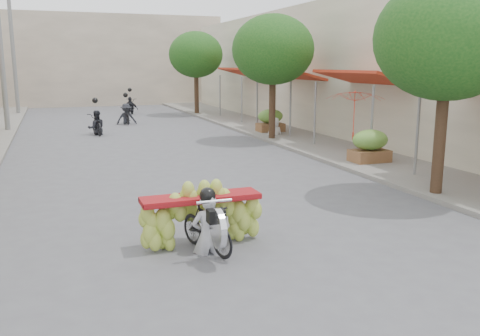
# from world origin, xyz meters

# --- Properties ---
(ground) EXTENTS (120.00, 120.00, 0.00)m
(ground) POSITION_xyz_m (0.00, 0.00, 0.00)
(ground) COLOR #55555A
(ground) RESTS_ON ground
(sidewalk_right) EXTENTS (4.00, 60.00, 0.12)m
(sidewalk_right) POSITION_xyz_m (7.00, 15.00, 0.06)
(sidewalk_right) COLOR slate
(sidewalk_right) RESTS_ON ground
(shophouse_row_right) EXTENTS (9.77, 40.00, 6.00)m
(shophouse_row_right) POSITION_xyz_m (11.99, 14.00, 3.00)
(shophouse_row_right) COLOR beige
(shophouse_row_right) RESTS_ON ground
(far_building) EXTENTS (20.00, 6.00, 7.00)m
(far_building) POSITION_xyz_m (0.00, 38.00, 3.50)
(far_building) COLOR #BAA893
(far_building) RESTS_ON ground
(utility_pole_far) EXTENTS (0.60, 0.24, 8.00)m
(utility_pole_far) POSITION_xyz_m (-5.40, 21.00, 4.03)
(utility_pole_far) COLOR slate
(utility_pole_far) RESTS_ON ground
(utility_pole_back) EXTENTS (0.60, 0.24, 8.00)m
(utility_pole_back) POSITION_xyz_m (-5.40, 30.00, 4.03)
(utility_pole_back) COLOR slate
(utility_pole_back) RESTS_ON ground
(street_tree_near) EXTENTS (3.40, 3.40, 5.25)m
(street_tree_near) POSITION_xyz_m (5.40, 4.00, 3.78)
(street_tree_near) COLOR #3A2719
(street_tree_near) RESTS_ON ground
(street_tree_mid) EXTENTS (3.40, 3.40, 5.25)m
(street_tree_mid) POSITION_xyz_m (5.40, 14.00, 3.78)
(street_tree_mid) COLOR #3A2719
(street_tree_mid) RESTS_ON ground
(street_tree_far) EXTENTS (3.40, 3.40, 5.25)m
(street_tree_far) POSITION_xyz_m (5.40, 26.00, 3.78)
(street_tree_far) COLOR #3A2719
(street_tree_far) RESTS_ON ground
(produce_crate_mid) EXTENTS (1.20, 0.88, 1.16)m
(produce_crate_mid) POSITION_xyz_m (6.20, 8.00, 0.71)
(produce_crate_mid) COLOR brown
(produce_crate_mid) RESTS_ON ground
(produce_crate_far) EXTENTS (1.20, 0.88, 1.16)m
(produce_crate_far) POSITION_xyz_m (6.20, 16.00, 0.71)
(produce_crate_far) COLOR brown
(produce_crate_far) RESTS_ON ground
(banana_motorbike) EXTENTS (2.20, 1.76, 1.93)m
(banana_motorbike) POSITION_xyz_m (-0.93, 2.56, 0.67)
(banana_motorbike) COLOR black
(banana_motorbike) RESTS_ON ground
(market_umbrella) EXTENTS (2.07, 2.07, 1.67)m
(market_umbrella) POSITION_xyz_m (5.83, 8.40, 2.43)
(market_umbrella) COLOR red
(market_umbrella) RESTS_ON ground
(pedestrian) EXTENTS (0.79, 0.49, 1.55)m
(pedestrian) POSITION_xyz_m (5.95, 14.94, 0.89)
(pedestrian) COLOR white
(pedestrian) RESTS_ON ground
(bg_motorbike_a) EXTENTS (0.84, 1.72, 1.95)m
(bg_motorbike_a) POSITION_xyz_m (-1.46, 18.52, 0.74)
(bg_motorbike_a) COLOR black
(bg_motorbike_a) RESTS_ON ground
(bg_motorbike_b) EXTENTS (1.07, 1.64, 1.95)m
(bg_motorbike_b) POSITION_xyz_m (0.42, 22.25, 0.86)
(bg_motorbike_b) COLOR black
(bg_motorbike_b) RESTS_ON ground
(bg_motorbike_c) EXTENTS (1.16, 1.85, 1.95)m
(bg_motorbike_c) POSITION_xyz_m (1.46, 27.92, 0.78)
(bg_motorbike_c) COLOR black
(bg_motorbike_c) RESTS_ON ground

